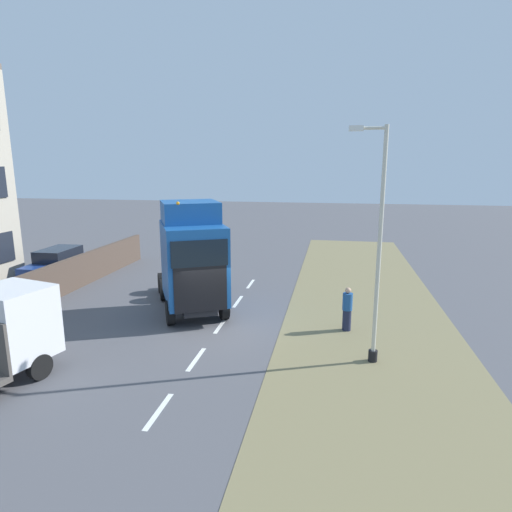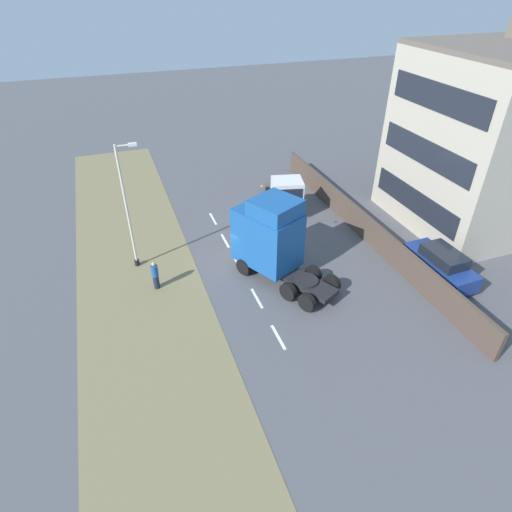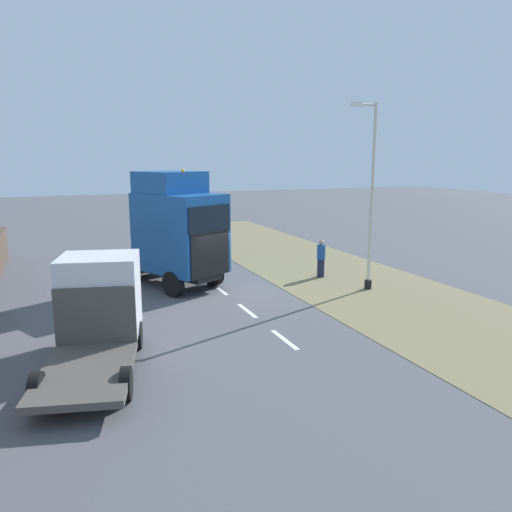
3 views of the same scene
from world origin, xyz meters
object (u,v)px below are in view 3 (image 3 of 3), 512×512
at_px(lorry_cab, 176,230).
at_px(flatbed_truck, 98,306).
at_px(lamp_post, 370,205).
at_px(pedestrian, 321,259).

bearing_deg(lorry_cab, flatbed_truck, 33.53).
height_order(flatbed_truck, lamp_post, lamp_post).
relative_size(flatbed_truck, pedestrian, 3.23).
bearing_deg(lorry_cab, lamp_post, 127.84).
xyz_separation_m(lorry_cab, flatbed_truck, (3.83, 6.76, -1.01)).
distance_m(lorry_cab, pedestrian, 6.89).
bearing_deg(flatbed_truck, pedestrian, 43.21).
distance_m(flatbed_truck, pedestrian, 12.07).
bearing_deg(pedestrian, flatbed_truck, 29.58).
bearing_deg(pedestrian, lamp_post, 105.36).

